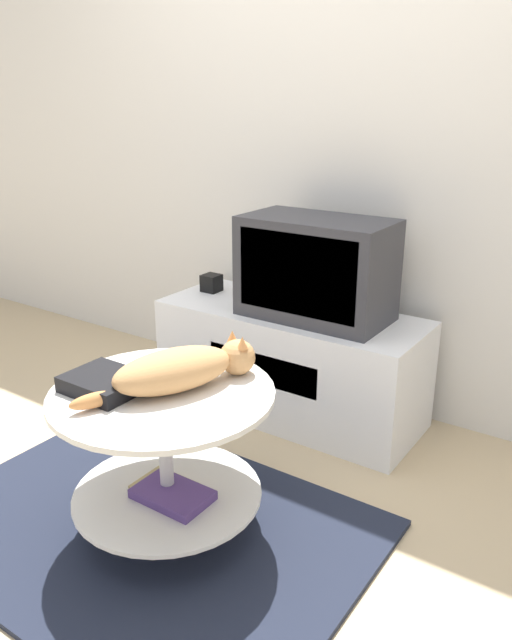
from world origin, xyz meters
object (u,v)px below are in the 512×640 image
(dvd_box, at_px, (104,383))
(cat, at_px, (182,369))
(tv, at_px, (316,269))
(speaker, at_px, (211,283))

(dvd_box, relative_size, cat, 0.40)
(tv, xyz_separation_m, cat, (0.04, -0.89, -0.11))
(tv, height_order, speaker, tv)
(cat, bearing_deg, speaker, 57.61)
(dvd_box, bearing_deg, speaker, 112.21)
(speaker, xyz_separation_m, cat, (0.63, -0.93, 0.06))
(tv, bearing_deg, speaker, 175.57)
(dvd_box, distance_m, cat, 0.24)
(dvd_box, xyz_separation_m, cat, (0.18, 0.15, 0.04))
(tv, height_order, cat, tv)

